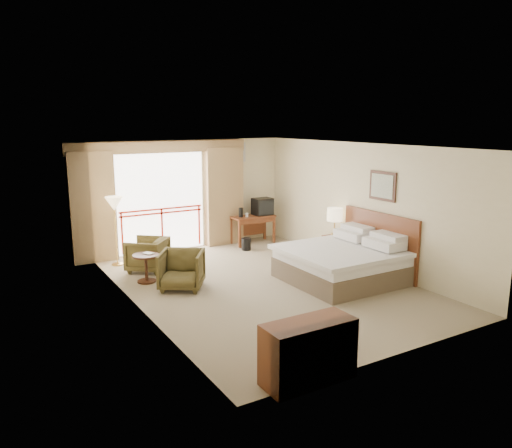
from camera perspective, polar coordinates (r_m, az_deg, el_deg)
floor at (r=9.89m, az=0.88°, el=-6.90°), size 7.00×7.00×0.00m
ceiling at (r=9.38m, az=0.94°, el=8.93°), size 7.00×7.00×0.00m
wall_back at (r=12.61m, az=-7.46°, el=3.41°), size 5.00×0.00×5.00m
wall_front at (r=6.89m, az=16.37°, el=-4.01°), size 5.00×0.00×5.00m
wall_left at (r=8.53m, az=-13.56°, el=-0.85°), size 0.00×7.00×7.00m
wall_right at (r=11.04m, az=12.05°, el=2.05°), size 0.00×7.00×7.00m
balcony_door at (r=12.33m, az=-10.82°, el=2.40°), size 2.40×0.00×2.40m
balcony_railing at (r=12.38m, az=-10.72°, el=0.61°), size 2.09×0.03×1.02m
curtain_left at (r=11.75m, az=-18.19°, el=1.80°), size 1.00×0.26×2.50m
curtain_right at (r=12.85m, az=-3.69°, el=3.18°), size 1.00×0.26×2.50m
valance at (r=12.09m, az=-10.90°, el=8.65°), size 4.40×0.22×0.28m
hvac_vent at (r=13.05m, az=-2.22°, el=8.19°), size 0.50×0.04×0.50m
bed at (r=10.16m, az=9.92°, el=-4.34°), size 2.13×2.06×0.97m
headboard at (r=10.73m, az=13.89°, el=-2.14°), size 0.06×2.10×1.30m
framed_art at (r=10.52m, az=14.26°, el=4.23°), size 0.04×0.72×0.60m
nightstand at (r=11.52m, az=9.03°, el=-2.81°), size 0.42×0.50×0.59m
table_lamp at (r=11.38m, az=8.99°, el=1.02°), size 0.35×0.35×0.62m
phone at (r=11.29m, az=9.37°, el=-1.35°), size 0.21×0.17×0.09m
desk at (r=13.02m, az=-0.50°, el=0.28°), size 1.12×0.54×0.73m
tv at (r=13.05m, az=0.76°, el=2.00°), size 0.49×0.39×0.44m
coffee_maker at (r=12.75m, az=-1.75°, el=1.32°), size 0.11×0.11×0.24m
cup at (r=12.80m, az=-1.05°, el=1.04°), size 0.09×0.09×0.10m
wastebasket at (r=12.39m, az=-1.12°, el=-2.31°), size 0.31×0.31×0.30m
armchair_far at (r=10.99m, az=-12.24°, el=-5.24°), size 1.10×1.10×0.72m
armchair_near at (r=9.76m, az=-8.44°, el=-7.29°), size 1.11×1.12×0.74m
side_table at (r=10.13m, az=-12.46°, el=-4.43°), size 0.52×0.52×0.56m
book at (r=10.09m, az=-12.50°, el=-3.43°), size 0.23×0.25×0.02m
floor_lamp at (r=11.31m, az=-15.89°, el=1.94°), size 0.39×0.39×1.54m
dresser at (r=6.33m, az=6.04°, el=-14.32°), size 1.17×0.50×0.78m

